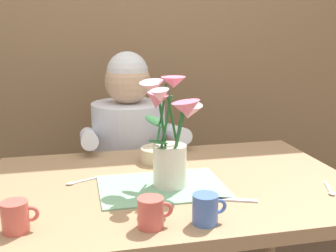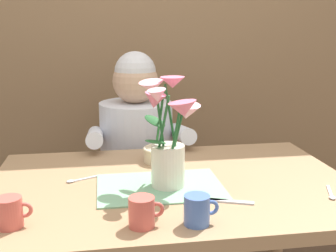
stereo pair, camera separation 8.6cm
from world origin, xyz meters
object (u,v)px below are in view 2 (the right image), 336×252
seated_person (137,172)px  tea_cup (10,212)px  flower_vase (169,135)px  ceramic_bowl (161,154)px  ceramic_mug (197,210)px  coffee_cup (142,212)px  dinner_knife (222,201)px

seated_person → tea_cup: (-0.40, -0.87, 0.22)m
flower_vase → ceramic_bowl: (0.01, 0.27, -0.14)m
seated_person → ceramic_bowl: 0.45m
seated_person → ceramic_mug: (0.08, -0.93, 0.22)m
ceramic_mug → flower_vase: bearing=96.9°
ceramic_bowl → tea_cup: bearing=-134.1°
seated_person → flower_vase: seated_person is taller
ceramic_bowl → coffee_cup: bearing=-103.2°
dinner_knife → ceramic_mug: bearing=-107.9°
flower_vase → tea_cup: flower_vase is taller
dinner_knife → ceramic_bowl: bearing=127.6°
seated_person → coffee_cup: size_ratio=12.20×
flower_vase → ceramic_bowl: flower_vase is taller
ceramic_bowl → tea_cup: 0.66m
coffee_cup → ceramic_mug: same height
dinner_knife → ceramic_mug: size_ratio=2.04×
coffee_cup → tea_cup: same height
dinner_knife → tea_cup: 0.59m
seated_person → ceramic_mug: 0.96m
ceramic_bowl → tea_cup: size_ratio=1.46×
seated_person → coffee_cup: (-0.06, -0.92, 0.22)m
seated_person → dinner_knife: size_ratio=5.97×
dinner_knife → coffee_cup: size_ratio=2.04×
seated_person → tea_cup: size_ratio=12.20×
ceramic_bowl → ceramic_mug: size_ratio=1.46×
flower_vase → ceramic_mug: (0.03, -0.27, -0.13)m
coffee_cup → ceramic_mug: bearing=-4.2°
dinner_knife → coffee_cup: 0.28m
dinner_knife → seated_person: bearing=123.6°
seated_person → ceramic_bowl: size_ratio=8.35×
seated_person → ceramic_mug: seated_person is taller
flower_vase → ceramic_mug: 0.30m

